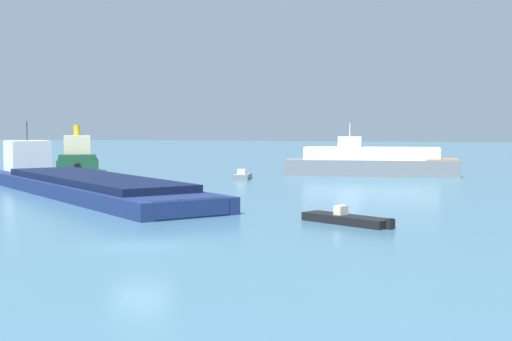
{
  "coord_description": "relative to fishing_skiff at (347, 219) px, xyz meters",
  "views": [
    {
      "loc": [
        12.44,
        -28.72,
        5.3
      ],
      "look_at": [
        -3.21,
        33.29,
        1.2
      ],
      "focal_mm": 50.11,
      "sensor_mm": 36.0,
      "label": 1
    }
  ],
  "objects": [
    {
      "name": "fishing_skiff",
      "position": [
        0.0,
        0.0,
        0.0
      ],
      "size": [
        5.22,
        3.99,
        0.96
      ],
      "color": "black",
      "rests_on": "ground"
    },
    {
      "name": "ground_plane",
      "position": [
        -7.88,
        -9.26,
        -0.25
      ],
      "size": [
        400.0,
        400.0,
        0.0
      ],
      "primitive_type": "plane",
      "color": "teal"
    },
    {
      "name": "cargo_barge",
      "position": [
        -21.97,
        11.82,
        0.61
      ],
      "size": [
        29.38,
        27.17,
        5.64
      ],
      "color": "navy",
      "rests_on": "ground"
    },
    {
      "name": "tugboat",
      "position": [
        -34.34,
        34.42,
        1.13
      ],
      "size": [
        8.12,
        9.98,
        5.29
      ],
      "color": "#19472D",
      "rests_on": "ground"
    },
    {
      "name": "small_motorboat",
      "position": [
        -13.81,
        29.19,
        0.03
      ],
      "size": [
        2.04,
        3.99,
        0.99
      ],
      "color": "slate",
      "rests_on": "ground"
    },
    {
      "name": "white_riverboat",
      "position": [
        -1.95,
        36.82,
        1.15
      ],
      "size": [
        18.0,
        5.09,
        5.48
      ],
      "color": "slate",
      "rests_on": "ground"
    }
  ]
}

